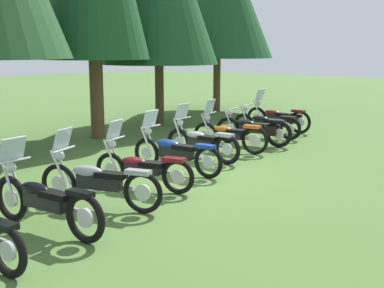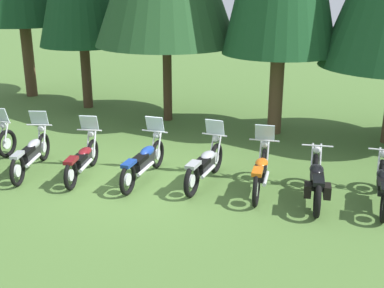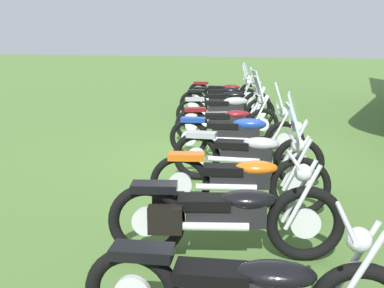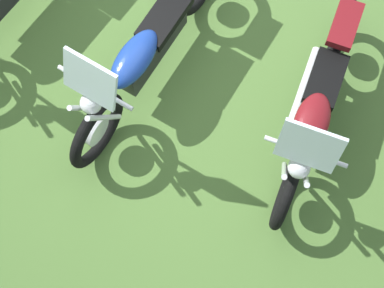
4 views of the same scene
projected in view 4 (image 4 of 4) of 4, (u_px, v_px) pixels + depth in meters
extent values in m
plane|color=#4C7033|center=(162.00, 66.00, 5.74)|extent=(80.00, 80.00, 0.00)
torus|color=black|center=(287.00, 190.00, 5.03)|extent=(0.29, 0.68, 0.68)
cylinder|color=silver|center=(287.00, 190.00, 5.03)|extent=(0.13, 0.27, 0.26)
torus|color=black|center=(339.00, 35.00, 5.46)|extent=(0.29, 0.68, 0.68)
cylinder|color=silver|center=(339.00, 35.00, 5.46)|extent=(0.13, 0.27, 0.26)
cube|color=black|center=(316.00, 105.00, 5.16)|extent=(0.43, 0.78, 0.21)
ellipsoid|color=maroon|center=(312.00, 122.00, 4.98)|extent=(0.43, 0.59, 0.16)
cube|color=black|center=(326.00, 79.00, 5.12)|extent=(0.40, 0.55, 0.10)
cube|color=maroon|center=(345.00, 24.00, 5.13)|extent=(0.33, 0.48, 0.08)
cylinder|color=silver|center=(305.00, 178.00, 4.75)|extent=(0.14, 0.33, 0.65)
cylinder|color=silver|center=(284.00, 170.00, 4.77)|extent=(0.14, 0.33, 0.65)
cylinder|color=silver|center=(306.00, 152.00, 4.46)|extent=(0.61, 0.22, 0.04)
sphere|color=silver|center=(299.00, 167.00, 4.55)|extent=(0.21, 0.21, 0.17)
cylinder|color=silver|center=(304.00, 86.00, 5.29)|extent=(0.29, 0.73, 0.08)
cube|color=silver|center=(309.00, 147.00, 4.29)|extent=(0.47, 0.27, 0.39)
torus|color=black|center=(97.00, 131.00, 5.17)|extent=(0.17, 0.71, 0.71)
cylinder|color=silver|center=(97.00, 131.00, 5.17)|extent=(0.08, 0.28, 0.27)
cube|color=black|center=(151.00, 46.00, 5.28)|extent=(0.30, 0.86, 0.27)
ellipsoid|color=navy|center=(134.00, 59.00, 5.07)|extent=(0.33, 0.62, 0.21)
cube|color=black|center=(165.00, 17.00, 5.22)|extent=(0.31, 0.58, 0.10)
cylinder|color=silver|center=(104.00, 117.00, 4.89)|extent=(0.08, 0.34, 0.65)
cylinder|color=silver|center=(87.00, 108.00, 4.92)|extent=(0.08, 0.34, 0.65)
cylinder|color=silver|center=(95.00, 88.00, 4.60)|extent=(0.66, 0.11, 0.04)
sphere|color=silver|center=(91.00, 103.00, 4.69)|extent=(0.19, 0.19, 0.17)
cylinder|color=silver|center=(150.00, 28.00, 5.45)|extent=(0.17, 0.84, 0.08)
cube|color=silver|center=(90.00, 80.00, 4.43)|extent=(0.45, 0.20, 0.39)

